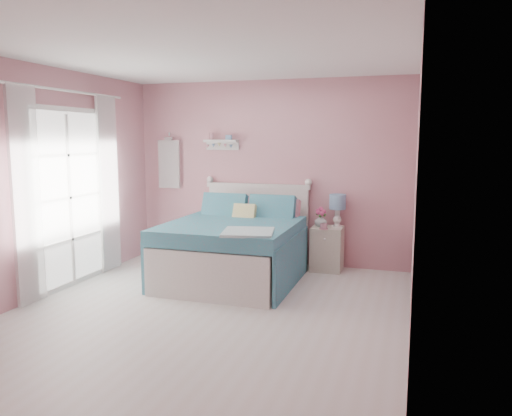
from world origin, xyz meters
The scene contains 13 objects.
floor centered at (0.00, 0.00, 0.00)m, with size 4.50×4.50×0.00m, color silver.
room_shell centered at (0.00, 0.00, 1.58)m, with size 4.50×4.50×4.50m.
bed centered at (-0.15, 1.26, 0.40)m, with size 1.56×1.98×1.14m.
nightstand centered at (0.89, 2.02, 0.30)m, with size 0.41×0.41×0.60m.
table_lamp centered at (1.01, 2.10, 0.91)m, with size 0.22×0.22×0.44m.
vase centered at (0.80, 2.03, 0.68)m, with size 0.17×0.17×0.17m, color #B7C3C1.
teacup centered at (0.87, 1.85, 0.64)m, with size 0.09×0.09×0.07m, color #C08195.
roses centered at (0.80, 2.02, 0.81)m, with size 0.14×0.11×0.12m.
wall_shelf centered at (-0.70, 2.19, 1.73)m, with size 0.50×0.15×0.25m.
hanging_dress centered at (-1.55, 2.18, 1.40)m, with size 0.34×0.03×0.72m, color white.
french_door centered at (-1.97, 0.40, 1.07)m, with size 0.04×1.32×2.16m.
curtain_near centered at (-1.92, -0.34, 1.18)m, with size 0.04×0.40×2.32m, color white.
curtain_far centered at (-1.92, 1.14, 1.18)m, with size 0.04×0.40×2.32m, color white.
Camera 1 is at (1.99, -4.59, 1.79)m, focal length 35.00 mm.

